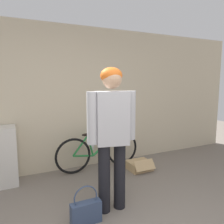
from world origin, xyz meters
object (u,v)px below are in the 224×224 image
person (112,127)px  cardboard_box (139,165)px  handbag (86,211)px  bicycle (99,151)px

person → cardboard_box: size_ratio=4.29×
cardboard_box → handbag: bearing=-142.8°
handbag → cardboard_box: size_ratio=1.10×
handbag → cardboard_box: bearing=37.2°
handbag → bicycle: bearing=62.7°
person → bicycle: 1.50m
person → handbag: size_ratio=3.91×
person → handbag: (-0.39, -0.13, -0.92)m
bicycle → cardboard_box: (0.66, -0.35, -0.27)m
person → bicycle: size_ratio=1.10×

